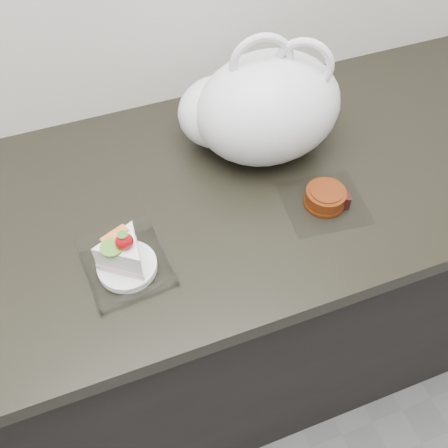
% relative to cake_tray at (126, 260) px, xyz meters
% --- Properties ---
extents(counter, '(2.04, 0.64, 0.90)m').
position_rel_cake_tray_xyz_m(counter, '(0.06, 0.13, -0.48)').
color(counter, black).
rests_on(counter, ground).
extents(cake_tray, '(0.16, 0.16, 0.11)m').
position_rel_cake_tray_xyz_m(cake_tray, '(0.00, 0.00, 0.00)').
color(cake_tray, white).
rests_on(cake_tray, counter).
extents(mooncake_wrap, '(0.17, 0.17, 0.04)m').
position_rel_cake_tray_xyz_m(mooncake_wrap, '(0.40, 0.02, -0.02)').
color(mooncake_wrap, white).
rests_on(mooncake_wrap, counter).
extents(plastic_bag, '(0.38, 0.32, 0.28)m').
position_rel_cake_tray_xyz_m(plastic_bag, '(0.34, 0.21, 0.08)').
color(plastic_bag, white).
rests_on(plastic_bag, counter).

